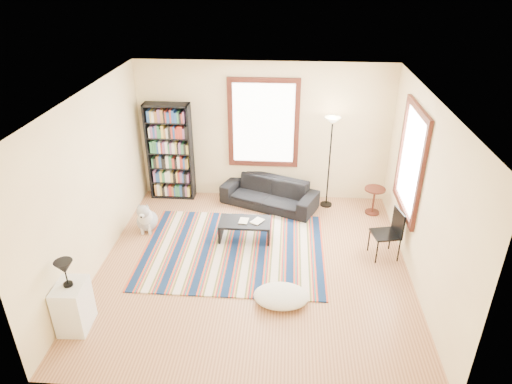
# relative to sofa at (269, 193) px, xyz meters

# --- Properties ---
(floor) EXTENTS (5.00, 5.00, 0.10)m
(floor) POSITION_rel_sofa_xyz_m (-0.15, -2.05, -0.33)
(floor) COLOR tan
(floor) RESTS_ON ground
(ceiling) EXTENTS (5.00, 5.00, 0.10)m
(ceiling) POSITION_rel_sofa_xyz_m (-0.15, -2.05, 2.57)
(ceiling) COLOR white
(ceiling) RESTS_ON floor
(wall_back) EXTENTS (5.00, 0.10, 2.80)m
(wall_back) POSITION_rel_sofa_xyz_m (-0.15, 0.50, 1.12)
(wall_back) COLOR #FFEBAB
(wall_back) RESTS_ON floor
(wall_front) EXTENTS (5.00, 0.10, 2.80)m
(wall_front) POSITION_rel_sofa_xyz_m (-0.15, -4.60, 1.12)
(wall_front) COLOR #FFEBAB
(wall_front) RESTS_ON floor
(wall_left) EXTENTS (0.10, 5.00, 2.80)m
(wall_left) POSITION_rel_sofa_xyz_m (-2.70, -2.05, 1.12)
(wall_left) COLOR #FFEBAB
(wall_left) RESTS_ON floor
(wall_right) EXTENTS (0.10, 5.00, 2.80)m
(wall_right) POSITION_rel_sofa_xyz_m (2.40, -2.05, 1.12)
(wall_right) COLOR #FFEBAB
(wall_right) RESTS_ON floor
(window_back) EXTENTS (1.20, 0.06, 1.60)m
(window_back) POSITION_rel_sofa_xyz_m (-0.15, 0.42, 1.32)
(window_back) COLOR white
(window_back) RESTS_ON wall_back
(window_right) EXTENTS (0.06, 1.20, 1.60)m
(window_right) POSITION_rel_sofa_xyz_m (2.32, -1.25, 1.32)
(window_right) COLOR white
(window_right) RESTS_ON wall_right
(rug) EXTENTS (3.08, 2.47, 0.02)m
(rug) POSITION_rel_sofa_xyz_m (-0.53, -1.65, -0.27)
(rug) COLOR #0D2144
(rug) RESTS_ON floor
(sofa) EXTENTS (2.04, 1.41, 0.56)m
(sofa) POSITION_rel_sofa_xyz_m (0.00, 0.00, 0.00)
(sofa) COLOR black
(sofa) RESTS_ON floor
(bookshelf) EXTENTS (0.90, 0.30, 2.00)m
(bookshelf) POSITION_rel_sofa_xyz_m (-2.03, 0.27, 0.72)
(bookshelf) COLOR black
(bookshelf) RESTS_ON floor
(coffee_table) EXTENTS (0.91, 0.51, 0.36)m
(coffee_table) POSITION_rel_sofa_xyz_m (-0.37, -1.26, -0.10)
(coffee_table) COLOR black
(coffee_table) RESTS_ON floor
(book_a) EXTENTS (0.18, 0.23, 0.02)m
(book_a) POSITION_rel_sofa_xyz_m (-0.47, -1.26, 0.09)
(book_a) COLOR beige
(book_a) RESTS_ON coffee_table
(book_b) EXTENTS (0.27, 0.29, 0.02)m
(book_b) POSITION_rel_sofa_xyz_m (-0.22, -1.21, 0.09)
(book_b) COLOR beige
(book_b) RESTS_ON coffee_table
(floor_cushion) EXTENTS (0.89, 0.71, 0.20)m
(floor_cushion) POSITION_rel_sofa_xyz_m (0.32, -2.90, -0.18)
(floor_cushion) COLOR beige
(floor_cushion) RESTS_ON floor
(floor_lamp) EXTENTS (0.39, 0.39, 1.86)m
(floor_lamp) POSITION_rel_sofa_xyz_m (1.16, 0.10, 0.65)
(floor_lamp) COLOR black
(floor_lamp) RESTS_ON floor
(side_table) EXTENTS (0.47, 0.47, 0.54)m
(side_table) POSITION_rel_sofa_xyz_m (2.05, -0.15, -0.01)
(side_table) COLOR #421910
(side_table) RESTS_ON floor
(folding_chair) EXTENTS (0.50, 0.48, 0.86)m
(folding_chair) POSITION_rel_sofa_xyz_m (2.00, -1.61, 0.15)
(folding_chair) COLOR black
(folding_chair) RESTS_ON floor
(white_cabinet) EXTENTS (0.40, 0.52, 0.70)m
(white_cabinet) POSITION_rel_sofa_xyz_m (-2.45, -3.61, 0.07)
(white_cabinet) COLOR white
(white_cabinet) RESTS_ON floor
(table_lamp) EXTENTS (0.27, 0.27, 0.38)m
(table_lamp) POSITION_rel_sofa_xyz_m (-2.45, -3.61, 0.61)
(table_lamp) COLOR black
(table_lamp) RESTS_ON white_cabinet
(dog) EXTENTS (0.47, 0.62, 0.59)m
(dog) POSITION_rel_sofa_xyz_m (-2.20, -1.07, 0.02)
(dog) COLOR #B9B9B9
(dog) RESTS_ON floor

